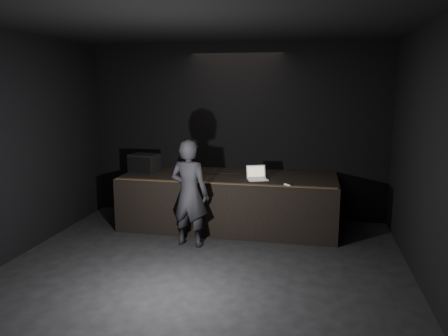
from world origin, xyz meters
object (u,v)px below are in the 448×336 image
at_px(stage_monitor, 144,163).
at_px(laptop, 257,176).
at_px(person, 189,193).
at_px(stage_riser, 229,201).
at_px(beer_can, 195,172).

relative_size(stage_monitor, laptop, 1.38).
relative_size(laptop, person, 0.24).
height_order(stage_riser, stage_monitor, stage_monitor).
xyz_separation_m(stage_riser, laptop, (0.56, -0.23, 0.56)).
distance_m(stage_monitor, laptop, 2.24).
bearing_deg(stage_monitor, beer_can, -1.29).
xyz_separation_m(laptop, person, (-1.02, -0.88, -0.16)).
height_order(laptop, beer_can, laptop).
bearing_deg(person, laptop, -130.57).
height_order(stage_monitor, beer_can, stage_monitor).
bearing_deg(stage_riser, beer_can, -155.55).
bearing_deg(beer_can, person, -81.54).
distance_m(stage_riser, laptop, 0.82).
bearing_deg(beer_can, laptop, 1.88).
relative_size(stage_monitor, beer_can, 3.29).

